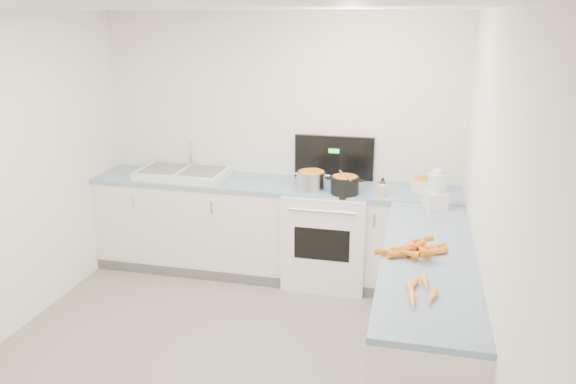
% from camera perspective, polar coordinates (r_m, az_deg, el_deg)
% --- Properties ---
extents(floor, '(3.50, 4.00, 0.00)m').
position_cam_1_polar(floor, '(4.26, -7.71, -17.79)').
color(floor, gray).
rests_on(floor, ground).
extents(ceiling, '(3.50, 4.00, 0.00)m').
position_cam_1_polar(ceiling, '(3.49, -9.44, 18.10)').
color(ceiling, white).
rests_on(ceiling, ground).
extents(wall_back, '(3.50, 0.00, 2.50)m').
position_cam_1_polar(wall_back, '(5.52, -0.89, 4.91)').
color(wall_back, white).
rests_on(wall_back, ground).
extents(wall_right, '(0.00, 4.00, 2.50)m').
position_cam_1_polar(wall_right, '(3.47, 19.56, -3.77)').
color(wall_right, white).
rests_on(wall_right, ground).
extents(counter_back, '(3.50, 0.62, 0.94)m').
position_cam_1_polar(counter_back, '(5.47, -1.62, -3.75)').
color(counter_back, white).
rests_on(counter_back, ground).
extents(counter_right, '(0.62, 2.20, 0.94)m').
position_cam_1_polar(counter_right, '(4.05, 13.70, -12.33)').
color(counter_right, white).
rests_on(counter_right, ground).
extents(stove, '(0.76, 0.65, 1.36)m').
position_cam_1_polar(stove, '(5.35, 4.06, -4.25)').
color(stove, white).
rests_on(stove, ground).
extents(sink, '(0.86, 0.52, 0.31)m').
position_cam_1_polar(sink, '(5.60, -10.60, 1.92)').
color(sink, white).
rests_on(sink, counter_back).
extents(steel_pot, '(0.26, 0.26, 0.19)m').
position_cam_1_polar(steel_pot, '(5.08, 2.37, 1.05)').
color(steel_pot, silver).
rests_on(steel_pot, stove).
extents(black_pot, '(0.28, 0.28, 0.18)m').
position_cam_1_polar(black_pot, '(4.99, 5.78, 0.59)').
color(black_pot, black).
rests_on(black_pot, stove).
extents(wooden_spoon, '(0.15, 0.31, 0.01)m').
position_cam_1_polar(wooden_spoon, '(4.96, 5.81, 1.69)').
color(wooden_spoon, '#AD7A47').
rests_on(wooden_spoon, black_pot).
extents(mixing_bowl, '(0.28, 0.28, 0.11)m').
position_cam_1_polar(mixing_bowl, '(5.20, 13.67, 0.72)').
color(mixing_bowl, white).
rests_on(mixing_bowl, counter_back).
extents(extract_bottle, '(0.05, 0.05, 0.12)m').
position_cam_1_polar(extract_bottle, '(5.03, 9.58, 0.48)').
color(extract_bottle, '#593319').
rests_on(extract_bottle, counter_back).
extents(spice_jar, '(0.05, 0.05, 0.09)m').
position_cam_1_polar(spice_jar, '(4.96, 9.56, 0.05)').
color(spice_jar, '#E5B266').
rests_on(spice_jar, counter_back).
extents(food_processor, '(0.21, 0.23, 0.32)m').
position_cam_1_polar(food_processor, '(4.73, 14.81, 0.04)').
color(food_processor, white).
rests_on(food_processor, counter_right).
extents(carrot_pile, '(0.48, 0.34, 0.10)m').
position_cam_1_polar(carrot_pile, '(3.81, 12.81, -5.69)').
color(carrot_pile, orange).
rests_on(carrot_pile, counter_right).
extents(peeled_carrots, '(0.19, 0.41, 0.04)m').
position_cam_1_polar(peeled_carrots, '(3.30, 13.12, -9.83)').
color(peeled_carrots, orange).
rests_on(peeled_carrots, counter_right).
extents(peelings, '(0.25, 0.22, 0.01)m').
position_cam_1_polar(peelings, '(5.66, -12.28, 2.38)').
color(peelings, tan).
rests_on(peelings, sink).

